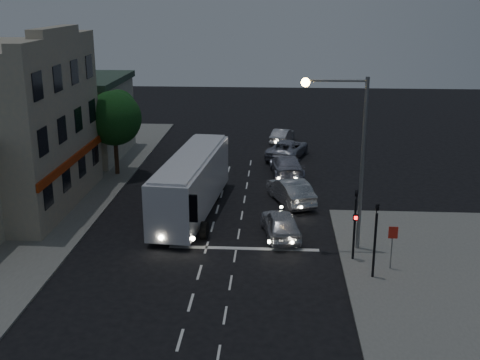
# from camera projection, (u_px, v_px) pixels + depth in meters

# --- Properties ---
(ground) EXTENTS (120.00, 120.00, 0.00)m
(ground) POSITION_uv_depth(u_px,v_px,m) (202.00, 264.00, 30.19)
(ground) COLOR black
(sidewalk_far) EXTENTS (12.00, 50.00, 0.12)m
(sidewalk_far) POSITION_uv_depth(u_px,v_px,m) (16.00, 204.00, 38.57)
(sidewalk_far) COLOR slate
(sidewalk_far) RESTS_ON ground
(road_markings) EXTENTS (8.00, 30.55, 0.01)m
(road_markings) POSITION_uv_depth(u_px,v_px,m) (232.00, 239.00, 33.26)
(road_markings) COLOR silver
(road_markings) RESTS_ON ground
(tour_bus) EXTENTS (3.53, 12.06, 3.65)m
(tour_bus) POSITION_uv_depth(u_px,v_px,m) (192.00, 182.00, 36.72)
(tour_bus) COLOR silver
(tour_bus) RESTS_ON ground
(car_suv) EXTENTS (2.55, 4.74, 1.53)m
(car_suv) POSITION_uv_depth(u_px,v_px,m) (281.00, 224.00, 33.35)
(car_suv) COLOR silver
(car_suv) RESTS_ON ground
(car_sedan_a) EXTENTS (3.30, 5.22, 1.62)m
(car_sedan_a) POSITION_uv_depth(u_px,v_px,m) (290.00, 191.00, 38.73)
(car_sedan_a) COLOR #BCBBBF
(car_sedan_a) RESTS_ON ground
(car_sedan_b) EXTENTS (2.80, 5.58, 1.56)m
(car_sedan_b) POSITION_uv_depth(u_px,v_px,m) (287.00, 166.00, 44.51)
(car_sedan_b) COLOR #A5A5B6
(car_sedan_b) RESTS_ON ground
(car_sedan_c) EXTENTS (3.94, 5.98, 1.53)m
(car_sedan_c) POSITION_uv_depth(u_px,v_px,m) (287.00, 149.00, 49.52)
(car_sedan_c) COLOR #9A9BAB
(car_sedan_c) RESTS_ON ground
(car_extra) EXTENTS (2.39, 4.32, 1.35)m
(car_extra) POSITION_uv_depth(u_px,v_px,m) (282.00, 136.00, 54.32)
(car_extra) COLOR #A7A7AE
(car_extra) RESTS_ON ground
(traffic_signal_main) EXTENTS (0.25, 0.35, 4.10)m
(traffic_signal_main) POSITION_uv_depth(u_px,v_px,m) (355.00, 216.00, 29.77)
(traffic_signal_main) COLOR black
(traffic_signal_main) RESTS_ON sidewalk_near
(traffic_signal_side) EXTENTS (0.18, 0.15, 4.10)m
(traffic_signal_side) POSITION_uv_depth(u_px,v_px,m) (376.00, 232.00, 27.84)
(traffic_signal_side) COLOR black
(traffic_signal_side) RESTS_ON sidewalk_near
(regulatory_sign) EXTENTS (0.45, 0.12, 2.20)m
(regulatory_sign) POSITION_uv_depth(u_px,v_px,m) (392.00, 240.00, 28.94)
(regulatory_sign) COLOR slate
(regulatory_sign) RESTS_ON sidewalk_near
(streetlight) EXTENTS (3.32, 0.44, 9.00)m
(streetlight) POSITION_uv_depth(u_px,v_px,m) (350.00, 144.00, 30.16)
(streetlight) COLOR slate
(streetlight) RESTS_ON sidewalk_near
(low_building_north) EXTENTS (9.40, 9.40, 6.50)m
(low_building_north) POSITION_uv_depth(u_px,v_px,m) (67.00, 117.00, 49.05)
(low_building_north) COLOR gray
(low_building_north) RESTS_ON sidewalk_far
(street_tree) EXTENTS (4.00, 4.00, 6.20)m
(street_tree) POSITION_uv_depth(u_px,v_px,m) (114.00, 116.00, 43.67)
(street_tree) COLOR black
(street_tree) RESTS_ON sidewalk_far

